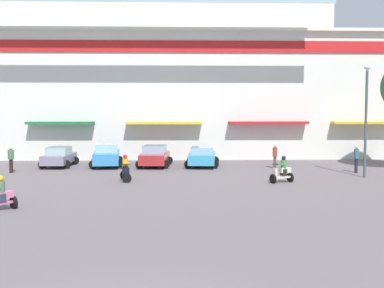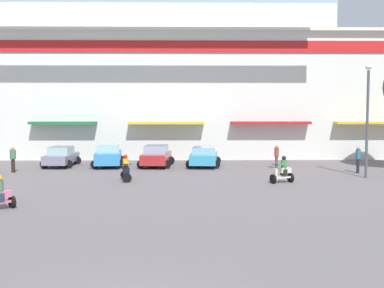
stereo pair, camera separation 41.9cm
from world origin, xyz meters
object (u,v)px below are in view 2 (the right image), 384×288
(parked_car_3, at_px, (204,156))
(parked_car_0, at_px, (61,156))
(parked_car_1, at_px, (108,155))
(pedestrian_2, at_px, (13,158))
(scooter_rider_2, at_px, (282,172))
(pedestrian_1, at_px, (277,155))
(scooter_rider_5, at_px, (126,170))
(pedestrian_0, at_px, (358,157))
(parked_car_2, at_px, (156,156))
(streetlamp_near, at_px, (368,112))

(parked_car_3, bearing_deg, parked_car_0, 178.88)
(parked_car_1, height_order, pedestrian_2, pedestrian_2)
(scooter_rider_2, height_order, pedestrian_1, pedestrian_1)
(parked_car_1, relative_size, parked_car_3, 1.08)
(scooter_rider_5, relative_size, pedestrian_0, 0.88)
(scooter_rider_5, bearing_deg, pedestrian_2, 154.55)
(parked_car_1, xyz_separation_m, parked_car_3, (6.91, -0.26, -0.09))
(parked_car_1, distance_m, parked_car_2, 3.49)
(parked_car_3, bearing_deg, scooter_rider_2, -61.98)
(parked_car_2, distance_m, pedestrian_2, 9.72)
(parked_car_0, bearing_deg, parked_car_1, 0.97)
(parked_car_1, height_order, streetlamp_near, streetlamp_near)
(parked_car_0, relative_size, streetlamp_near, 0.59)
(parked_car_3, bearing_deg, pedestrian_1, -15.71)
(pedestrian_1, bearing_deg, scooter_rider_2, -97.93)
(parked_car_0, xyz_separation_m, scooter_rider_2, (14.43, -7.95, -0.08))
(parked_car_0, bearing_deg, parked_car_3, -1.12)
(scooter_rider_5, distance_m, streetlamp_near, 14.85)
(parked_car_1, distance_m, pedestrian_0, 17.25)
(parked_car_0, height_order, pedestrian_2, pedestrian_2)
(parked_car_0, bearing_deg, pedestrian_1, -6.00)
(parked_car_0, relative_size, scooter_rider_2, 2.60)
(parked_car_1, height_order, scooter_rider_5, parked_car_1)
(parked_car_2, xyz_separation_m, pedestrian_2, (-9.23, -3.05, 0.21))
(parked_car_0, bearing_deg, pedestrian_0, -11.18)
(parked_car_1, xyz_separation_m, scooter_rider_2, (11.03, -8.01, -0.17))
(parked_car_0, xyz_separation_m, pedestrian_0, (20.17, -3.99, 0.30))
(parked_car_3, distance_m, scooter_rider_2, 8.78)
(parked_car_0, distance_m, parked_car_3, 10.31)
(parked_car_0, height_order, parked_car_3, parked_car_0)
(parked_car_3, height_order, pedestrian_1, pedestrian_1)
(parked_car_2, relative_size, streetlamp_near, 0.62)
(scooter_rider_2, xyz_separation_m, streetlamp_near, (5.48, 1.89, 3.33))
(parked_car_3, bearing_deg, pedestrian_0, -21.01)
(pedestrian_0, relative_size, pedestrian_1, 1.06)
(parked_car_1, distance_m, pedestrian_1, 12.03)
(parked_car_2, distance_m, streetlamp_near, 14.65)
(parked_car_2, relative_size, scooter_rider_5, 2.70)
(pedestrian_0, bearing_deg, pedestrian_1, 153.88)
(pedestrian_0, distance_m, pedestrian_1, 5.40)
(parked_car_1, bearing_deg, pedestrian_0, -13.56)
(pedestrian_0, bearing_deg, streetlamp_near, -97.01)
(scooter_rider_5, bearing_deg, parked_car_2, 78.24)
(parked_car_2, xyz_separation_m, parked_car_3, (3.43, -0.02, -0.04))
(pedestrian_0, bearing_deg, parked_car_1, 166.44)
(pedestrian_2, bearing_deg, streetlamp_near, -7.26)
(scooter_rider_2, bearing_deg, parked_car_3, 118.02)
(pedestrian_0, bearing_deg, scooter_rider_5, -168.62)
(scooter_rider_2, xyz_separation_m, scooter_rider_5, (-8.96, 1.00, -0.01))
(parked_car_2, distance_m, pedestrian_0, 13.83)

